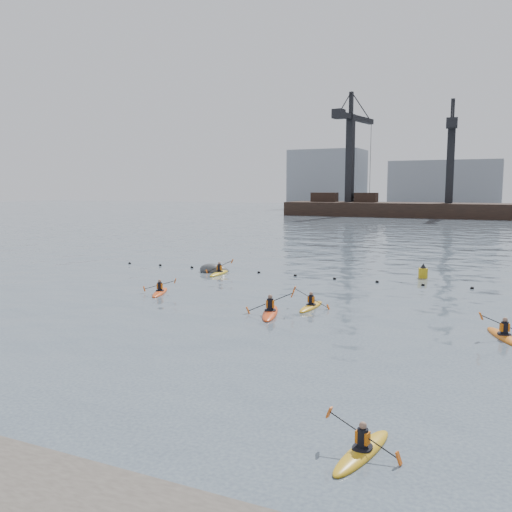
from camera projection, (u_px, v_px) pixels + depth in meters
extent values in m
plane|color=#3E495A|center=(115.00, 377.00, 18.42)|extent=(400.00, 400.00, 0.00)
sphere|color=black|center=(130.00, 264.00, 45.77)|extent=(0.24, 0.24, 0.24)
sphere|color=black|center=(160.00, 265.00, 44.66)|extent=(0.24, 0.24, 0.24)
sphere|color=black|center=(192.00, 268.00, 43.48)|extent=(0.24, 0.24, 0.24)
sphere|color=black|center=(225.00, 270.00, 42.19)|extent=(0.24, 0.24, 0.24)
sphere|color=black|center=(259.00, 273.00, 40.82)|extent=(0.24, 0.24, 0.24)
sphere|color=black|center=(295.00, 276.00, 39.41)|extent=(0.24, 0.24, 0.24)
sphere|color=black|center=(335.00, 279.00, 38.03)|extent=(0.24, 0.24, 0.24)
sphere|color=black|center=(377.00, 282.00, 36.75)|extent=(0.24, 0.24, 0.24)
sphere|color=black|center=(423.00, 285.00, 35.57)|extent=(0.24, 0.24, 0.24)
sphere|color=black|center=(472.00, 288.00, 34.46)|extent=(0.24, 0.24, 0.24)
cube|color=black|center=(448.00, 214.00, 117.23)|extent=(72.00, 12.00, 4.50)
cube|color=black|center=(325.00, 197.00, 128.55)|extent=(6.00, 3.00, 2.20)
cube|color=black|center=(366.00, 197.00, 124.36)|extent=(5.00, 3.00, 2.20)
cube|color=black|center=(350.00, 159.00, 124.92)|extent=(1.85, 1.85, 20.00)
cube|color=black|center=(356.00, 118.00, 125.94)|extent=(4.31, 17.93, 1.20)
cube|color=black|center=(339.00, 114.00, 118.62)|extent=(2.62, 2.94, 2.00)
cube|color=black|center=(351.00, 103.00, 123.36)|extent=(0.93, 0.93, 5.00)
cube|color=black|center=(450.00, 163.00, 115.89)|extent=(1.73, 1.73, 17.00)
cube|color=black|center=(452.00, 127.00, 117.00)|extent=(2.50, 15.05, 1.20)
cube|color=black|center=(452.00, 123.00, 110.00)|extent=(2.42, 2.78, 2.00)
cube|color=black|center=(453.00, 111.00, 114.51)|extent=(0.87, 0.87, 5.00)
cube|color=gray|center=(327.00, 179.00, 168.95)|extent=(22.00, 14.00, 18.00)
cube|color=gray|center=(445.00, 186.00, 154.53)|extent=(30.00, 14.00, 14.00)
ellipsoid|color=#DC4214|center=(270.00, 313.00, 27.58)|extent=(1.79, 3.64, 0.36)
cylinder|color=black|center=(270.00, 310.00, 27.56)|extent=(0.85, 0.85, 0.07)
cylinder|color=black|center=(270.00, 304.00, 27.52)|extent=(0.34, 0.34, 0.58)
cube|color=#D25F0B|center=(270.00, 304.00, 27.52)|extent=(0.46, 0.36, 0.38)
sphere|color=#8C6651|center=(270.00, 297.00, 27.47)|extent=(0.24, 0.24, 0.24)
cylinder|color=black|center=(270.00, 302.00, 27.51)|extent=(2.18, 0.74, 1.03)
cube|color=#D85914|center=(248.00, 310.00, 27.70)|extent=(0.24, 0.21, 0.37)
cube|color=#D85914|center=(293.00, 294.00, 27.31)|extent=(0.24, 0.21, 0.37)
ellipsoid|color=gold|center=(362.00, 452.00, 13.08)|extent=(1.11, 2.92, 0.29)
cylinder|color=black|center=(362.00, 448.00, 13.06)|extent=(0.63, 0.63, 0.05)
cylinder|color=black|center=(363.00, 438.00, 13.03)|extent=(0.27, 0.27, 0.47)
cube|color=#D25F0B|center=(363.00, 437.00, 13.03)|extent=(0.35, 0.26, 0.30)
sphere|color=#8C6651|center=(363.00, 426.00, 12.99)|extent=(0.19, 0.19, 0.19)
cylinder|color=black|center=(363.00, 434.00, 13.02)|extent=(1.82, 0.39, 0.73)
cube|color=#D85914|center=(329.00, 412.00, 13.51)|extent=(0.17, 0.15, 0.30)
cube|color=#D85914|center=(399.00, 458.00, 12.53)|extent=(0.17, 0.15, 0.30)
ellipsoid|color=#E24B15|center=(160.00, 293.00, 33.02)|extent=(1.66, 3.02, 0.30)
cylinder|color=black|center=(160.00, 291.00, 33.00)|extent=(0.73, 0.73, 0.06)
cylinder|color=black|center=(160.00, 286.00, 32.97)|extent=(0.28, 0.28, 0.49)
cube|color=#D25F0B|center=(160.00, 286.00, 32.97)|extent=(0.39, 0.32, 0.32)
sphere|color=#8C6651|center=(160.00, 281.00, 32.93)|extent=(0.20, 0.20, 0.20)
cylinder|color=black|center=(160.00, 285.00, 32.96)|extent=(1.88, 0.77, 0.59)
cube|color=#D85914|center=(144.00, 289.00, 33.05)|extent=(0.17, 0.17, 0.32)
cube|color=#D85914|center=(175.00, 281.00, 32.87)|extent=(0.17, 0.17, 0.32)
ellipsoid|color=gold|center=(311.00, 307.00, 29.07)|extent=(0.67, 3.05, 0.30)
cylinder|color=black|center=(311.00, 305.00, 29.05)|extent=(0.58, 0.58, 0.06)
cylinder|color=black|center=(311.00, 300.00, 29.02)|extent=(0.29, 0.29, 0.49)
cube|color=#D25F0B|center=(311.00, 299.00, 29.01)|extent=(0.35, 0.22, 0.32)
sphere|color=#8C6651|center=(311.00, 294.00, 28.97)|extent=(0.20, 0.20, 0.20)
cylinder|color=black|center=(311.00, 298.00, 29.00)|extent=(1.91, 0.07, 0.92)
cube|color=#D85914|center=(294.00, 289.00, 29.38)|extent=(0.18, 0.14, 0.31)
cube|color=#D85914|center=(328.00, 307.00, 28.63)|extent=(0.18, 0.14, 0.31)
ellipsoid|color=#D16613|center=(504.00, 337.00, 23.15)|extent=(1.89, 3.21, 0.32)
cylinder|color=black|center=(504.00, 334.00, 23.14)|extent=(0.80, 0.80, 0.06)
cylinder|color=black|center=(505.00, 328.00, 23.10)|extent=(0.30, 0.30, 0.52)
cube|color=#D25F0B|center=(505.00, 327.00, 23.10)|extent=(0.42, 0.35, 0.34)
sphere|color=#8C6651|center=(505.00, 320.00, 23.06)|extent=(0.21, 0.21, 0.21)
cylinder|color=black|center=(505.00, 325.00, 23.09)|extent=(1.89, 0.86, 0.91)
cube|color=#D85914|center=(481.00, 316.00, 23.06)|extent=(0.22, 0.20, 0.33)
ellipsoid|color=gold|center=(219.00, 273.00, 40.45)|extent=(0.97, 3.27, 0.32)
cylinder|color=black|center=(219.00, 272.00, 40.43)|extent=(0.66, 0.66, 0.06)
cylinder|color=black|center=(219.00, 268.00, 40.40)|extent=(0.30, 0.30, 0.52)
cube|color=#D25F0B|center=(219.00, 268.00, 40.40)|extent=(0.38, 0.26, 0.34)
sphere|color=#8C6651|center=(219.00, 263.00, 40.36)|extent=(0.21, 0.21, 0.21)
cylinder|color=black|center=(219.00, 267.00, 40.39)|extent=(2.01, 0.24, 1.00)
cube|color=#D85914|center=(207.00, 272.00, 40.78)|extent=(0.21, 0.16, 0.33)
cube|color=#D85914|center=(232.00, 261.00, 40.00)|extent=(0.21, 0.16, 0.33)
ellipsoid|color=#3B3E40|center=(215.00, 272.00, 41.57)|extent=(2.92, 2.58, 1.66)
cylinder|color=gold|center=(423.00, 274.00, 38.59)|extent=(0.65, 0.65, 0.84)
cone|color=black|center=(423.00, 266.00, 38.51)|extent=(0.41, 0.41, 0.33)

